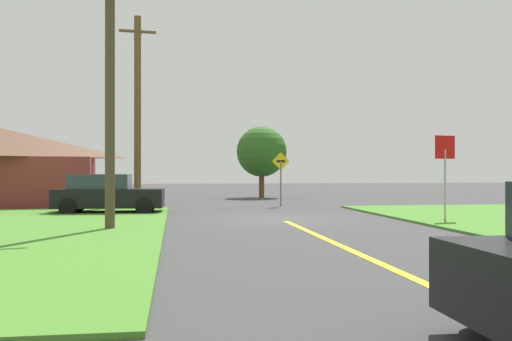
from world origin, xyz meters
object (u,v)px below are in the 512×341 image
(parked_car_near_building, at_px, (107,194))
(direction_sign, at_px, (281,173))
(utility_pole_near, at_px, (110,92))
(utility_pole_mid, at_px, (138,110))
(barn, at_px, (0,167))
(stop_sign, at_px, (445,160))
(oak_tree_left, at_px, (262,152))

(parked_car_near_building, xyz_separation_m, direction_sign, (7.96, 3.77, 0.87))
(direction_sign, bearing_deg, utility_pole_near, -123.90)
(utility_pole_mid, bearing_deg, parked_car_near_building, -101.33)
(direction_sign, bearing_deg, utility_pole_mid, 173.22)
(direction_sign, bearing_deg, barn, 173.06)
(stop_sign, relative_size, utility_pole_mid, 0.32)
(stop_sign, height_order, parked_car_near_building, stop_sign)
(parked_car_near_building, bearing_deg, barn, 139.35)
(stop_sign, bearing_deg, barn, -42.25)
(utility_pole_near, xyz_separation_m, direction_sign, (7.08, 10.54, -2.38))
(stop_sign, distance_m, direction_sign, 9.92)
(direction_sign, xyz_separation_m, barn, (-13.72, 1.67, 0.26))
(parked_car_near_building, height_order, barn, barn)
(parked_car_near_building, distance_m, direction_sign, 8.85)
(utility_pole_near, xyz_separation_m, utility_pole_mid, (0.05, 11.37, 0.74))
(oak_tree_left, bearing_deg, barn, -151.36)
(barn, bearing_deg, oak_tree_left, 28.64)
(utility_pole_near, relative_size, utility_pole_mid, 0.84)
(utility_pole_mid, bearing_deg, stop_sign, -41.67)
(parked_car_near_building, height_order, direction_sign, direction_sign)
(parked_car_near_building, distance_m, utility_pole_near, 7.56)
(barn, bearing_deg, parked_car_near_building, -43.30)
(barn, bearing_deg, utility_pole_near, -61.44)
(utility_pole_near, relative_size, direction_sign, 2.92)
(stop_sign, relative_size, parked_car_near_building, 0.67)
(oak_tree_left, distance_m, barn, 16.26)
(oak_tree_left, bearing_deg, parked_car_near_building, -122.66)
(oak_tree_left, bearing_deg, utility_pole_mid, -131.24)
(utility_pole_near, relative_size, oak_tree_left, 1.66)
(barn, bearing_deg, direction_sign, -6.94)
(utility_pole_near, height_order, utility_pole_mid, utility_pole_mid)
(utility_pole_near, bearing_deg, utility_pole_mid, 89.77)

